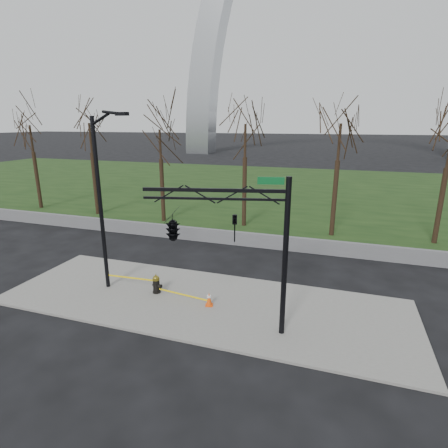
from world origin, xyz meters
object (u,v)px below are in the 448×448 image
(traffic_cone, at_px, (209,299))
(street_light, at_px, (102,193))
(traffic_signal_mast, at_px, (194,228))
(fire_hydrant, at_px, (157,284))

(traffic_cone, height_order, street_light, street_light)
(street_light, bearing_deg, traffic_signal_mast, -2.70)
(traffic_cone, distance_m, traffic_signal_mast, 4.16)
(fire_hydrant, height_order, traffic_signal_mast, traffic_signal_mast)
(traffic_cone, distance_m, street_light, 6.65)
(street_light, relative_size, traffic_signal_mast, 1.37)
(fire_hydrant, bearing_deg, traffic_cone, 5.79)
(fire_hydrant, distance_m, street_light, 4.80)
(traffic_cone, relative_size, traffic_signal_mast, 0.10)
(fire_hydrant, xyz_separation_m, street_light, (-2.34, -0.22, 4.18))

